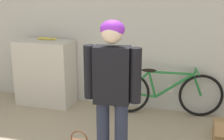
% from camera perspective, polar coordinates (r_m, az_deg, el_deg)
% --- Properties ---
extents(wall_back, '(8.00, 0.07, 2.60)m').
position_cam_1_polar(wall_back, '(4.75, 4.58, 8.23)').
color(wall_back, silver).
rests_on(wall_back, ground_plane).
extents(side_shelf, '(0.89, 0.47, 1.04)m').
position_cam_1_polar(side_shelf, '(5.13, -12.07, -0.45)').
color(side_shelf, beige).
rests_on(side_shelf, ground_plane).
extents(person, '(0.58, 0.23, 1.57)m').
position_cam_1_polar(person, '(3.06, 0.01, -2.88)').
color(person, '#23283D').
rests_on(person, ground_plane).
extents(bicycle, '(1.69, 0.46, 0.71)m').
position_cam_1_polar(bicycle, '(4.68, 9.48, -4.05)').
color(bicycle, black).
rests_on(bicycle, ground_plane).
extents(banana, '(0.36, 0.10, 0.04)m').
position_cam_1_polar(banana, '(5.07, -11.77, 5.64)').
color(banana, '#EAD64C').
rests_on(banana, side_shelf).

